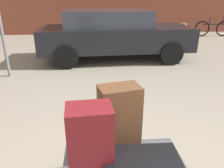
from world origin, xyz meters
TOP-DOWN VIEW (x-y plane):
  - suitcase_maroon_center at (-0.29, -0.13)m, footprint 0.34×0.26m
  - suitcase_brown_front_left at (-0.03, 0.23)m, footprint 0.40×0.30m
  - parked_car at (0.43, 5.03)m, footprint 4.35×2.03m
  - bicycle_leaning at (5.57, 8.63)m, footprint 1.76×0.17m
  - bollard_kerb_near at (2.24, 7.73)m, footprint 0.24×0.24m
  - bollard_kerb_mid at (3.71, 7.73)m, footprint 0.24×0.24m

SIDE VIEW (x-z plane):
  - bollard_kerb_near at x=2.24m, z-range 0.00..0.73m
  - bollard_kerb_mid at x=3.71m, z-range 0.00..0.73m
  - bicycle_leaning at x=5.57m, z-range -0.11..0.85m
  - suitcase_brown_front_left at x=-0.03m, z-range 0.34..1.05m
  - suitcase_maroon_center at x=-0.29m, z-range 0.34..1.06m
  - parked_car at x=0.43m, z-range 0.05..1.47m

